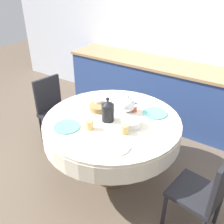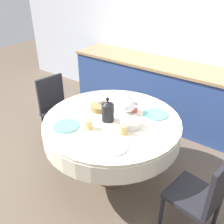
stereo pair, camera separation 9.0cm
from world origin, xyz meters
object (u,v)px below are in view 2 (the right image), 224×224
Objects in this scene: chair_right at (57,107)px; teapot at (128,105)px; chair_left at (203,194)px; coffee_carafe at (108,111)px.

chair_right is 1.16m from teapot.
chair_left is 2.10m from chair_right.
chair_left is 1.13m from coffee_carafe.
chair_right is at bearing 168.81° from coffee_carafe.
coffee_carafe is 0.27m from teapot.
chair_left is 4.06× the size of teapot.
chair_left is at bearing 90.36° from chair_right.
coffee_carafe reaches higher than teapot.
coffee_carafe is (-1.06, 0.10, 0.38)m from chair_left.
chair_right is 3.47× the size of coffee_carafe.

